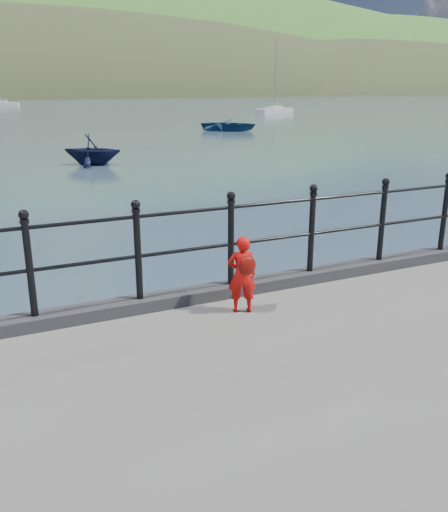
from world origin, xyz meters
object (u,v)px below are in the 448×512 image
railing (186,238)px  launch_blue (229,125)px  sailboat_deep (1,105)px  sailboat_far (274,111)px  launch_navy (92,150)px  child (242,274)px

railing → launch_blue: bearing=63.8°
launch_blue → railing: bearing=-160.3°
sailboat_deep → launch_blue: bearing=-63.3°
launch_blue → sailboat_far: bearing=8.6°
railing → launch_navy: 20.18m
child → launch_blue: bearing=-95.8°
railing → sailboat_far: bearing=59.1°
sailboat_far → launch_blue: bearing=-152.8°
launch_blue → launch_navy: (-14.48, -15.55, 0.24)m
child → sailboat_deep: bearing=-72.4°
child → sailboat_far: 68.40m
launch_navy → sailboat_far: sailboat_far is taller
railing → launch_blue: railing is taller
launch_navy → sailboat_far: size_ratio=0.28×
railing → sailboat_far: 68.17m
sailboat_far → railing: bearing=-146.4°
child → sailboat_deep: (3.31, 102.06, -1.13)m
sailboat_far → child: bearing=-145.8°
launch_navy → sailboat_deep: bearing=33.4°
railing → launch_blue: (17.44, 35.48, -1.35)m
railing → child: size_ratio=19.51×
railing → sailboat_far: sailboat_far is taller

